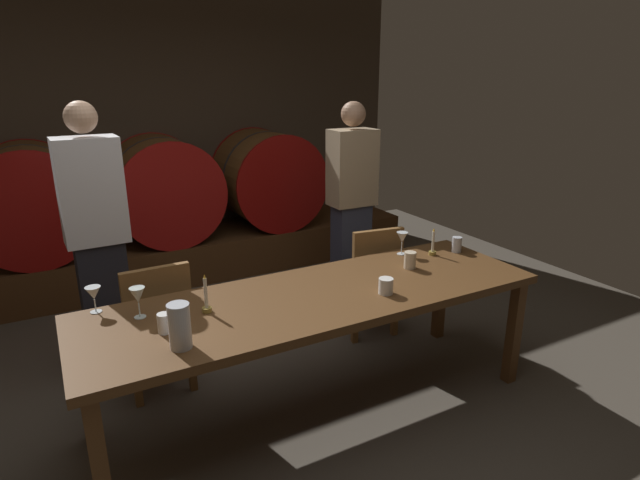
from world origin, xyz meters
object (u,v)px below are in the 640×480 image
at_px(guest_left, 98,240).
at_px(candle_left, 206,301).
at_px(chair_right, 371,275).
at_px(dining_table, 318,305).
at_px(guest_right, 352,204).
at_px(wine_barrel_right, 268,179).
at_px(candle_right, 433,248).
at_px(wine_glass_center, 138,296).
at_px(cup_center_right, 410,260).
at_px(chair_left, 156,321).
at_px(pitcher, 180,326).
at_px(wine_glass_left, 93,294).
at_px(wine_glass_right, 402,238).
at_px(wine_barrel_left, 31,202).
at_px(cup_center_left, 386,286).
at_px(wine_barrel_center, 164,189).
at_px(cup_far_left, 164,323).
at_px(cup_far_right, 457,244).

height_order(guest_left, candle_left, guest_left).
relative_size(chair_right, guest_left, 0.49).
xyz_separation_m(dining_table, guest_right, (1.00, 1.24, 0.21)).
xyz_separation_m(wine_barrel_right, dining_table, (-0.83, -2.66, -0.20)).
relative_size(candle_left, candle_right, 1.10).
relative_size(guest_left, wine_glass_center, 10.92).
distance_m(candle_left, cup_center_right, 1.34).
distance_m(chair_left, pitcher, 0.96).
distance_m(chair_right, wine_glass_left, 2.00).
bearing_deg(wine_glass_right, wine_barrel_left, 133.56).
relative_size(candle_left, cup_center_left, 2.34).
height_order(pitcher, wine_glass_left, pitcher).
height_order(dining_table, chair_right, chair_right).
bearing_deg(guest_right, wine_barrel_right, -82.25).
bearing_deg(wine_barrel_center, candle_left, -98.04).
bearing_deg(cup_far_left, candle_left, 26.61).
bearing_deg(cup_center_left, cup_center_right, 34.37).
relative_size(wine_barrel_right, cup_center_right, 9.33).
distance_m(wine_barrel_right, guest_left, 2.43).
xyz_separation_m(dining_table, cup_center_left, (0.34, -0.18, 0.11)).
relative_size(chair_left, cup_far_left, 8.88).
height_order(chair_right, cup_far_right, chair_right).
distance_m(guest_right, candle_left, 2.00).
xyz_separation_m(wine_glass_center, cup_center_left, (1.29, -0.36, -0.07)).
bearing_deg(wine_barrel_right, pitcher, -120.05).
height_order(wine_barrel_center, wine_glass_center, wine_barrel_center).
xyz_separation_m(dining_table, wine_glass_right, (0.83, 0.32, 0.19)).
xyz_separation_m(candle_right, cup_center_right, (-0.30, -0.13, 0.00)).
xyz_separation_m(wine_glass_left, cup_far_right, (2.34, -0.18, -0.05)).
xyz_separation_m(guest_right, cup_far_left, (-1.87, -1.29, -0.09)).
relative_size(candle_left, wine_glass_right, 1.34).
xyz_separation_m(wine_barrel_left, pitcher, (0.56, -2.89, -0.02)).
height_order(chair_left, candle_right, candle_right).
distance_m(guest_left, wine_glass_right, 2.02).
bearing_deg(wine_glass_right, guest_left, 157.09).
xyz_separation_m(chair_right, pitcher, (-1.65, -0.88, 0.38)).
bearing_deg(cup_center_right, wine_barrel_center, 110.67).
bearing_deg(wine_barrel_right, cup_far_right, -81.58).
xyz_separation_m(guest_left, candle_right, (2.04, -0.90, -0.11)).
xyz_separation_m(cup_far_left, cup_center_left, (1.21, -0.13, -0.00)).
bearing_deg(wine_glass_right, guest_right, 79.57).
xyz_separation_m(cup_center_left, cup_far_right, (0.86, 0.35, 0.01)).
relative_size(wine_barrel_right, guest_right, 0.58).
bearing_deg(chair_right, pitcher, 35.78).
bearing_deg(cup_far_right, candle_right, 170.70).
bearing_deg(dining_table, guest_left, 132.95).
height_order(chair_right, cup_far_left, chair_right).
distance_m(chair_right, guest_right, 0.74).
xyz_separation_m(chair_left, wine_glass_left, (-0.35, -0.29, 0.37)).
bearing_deg(wine_barrel_left, wine_glass_right, -46.44).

